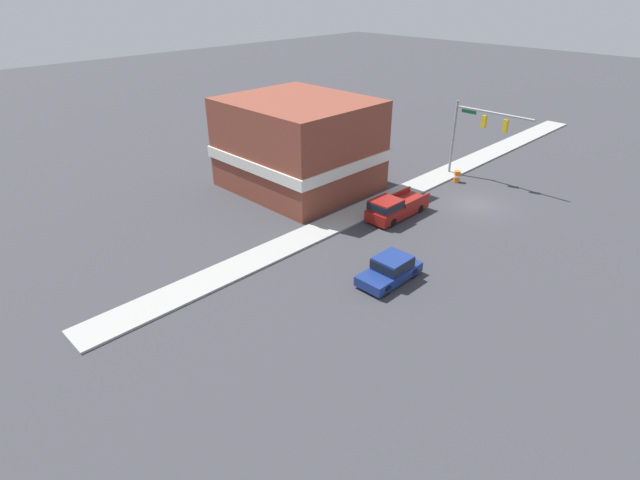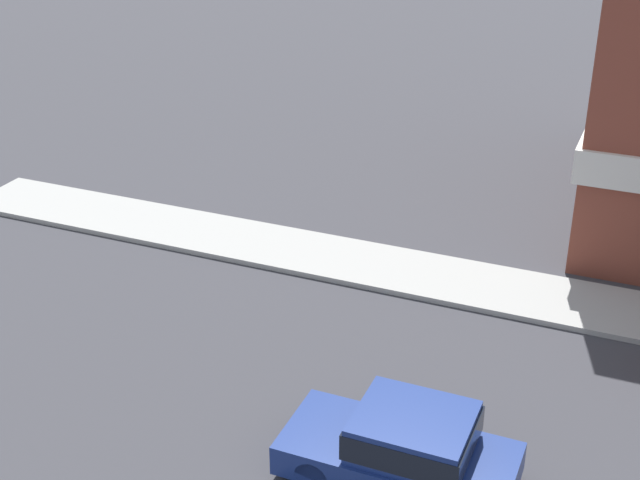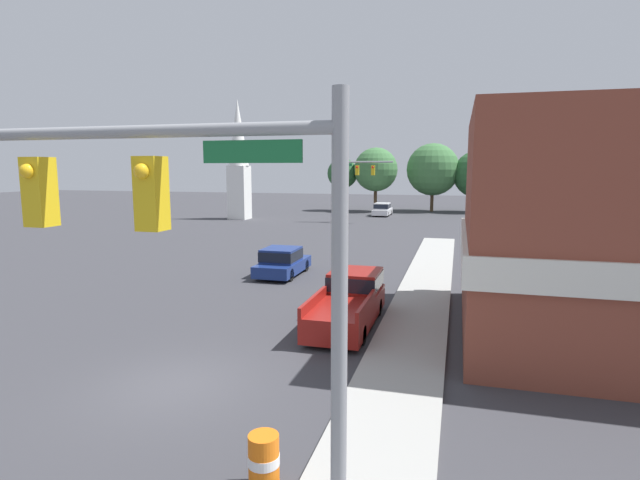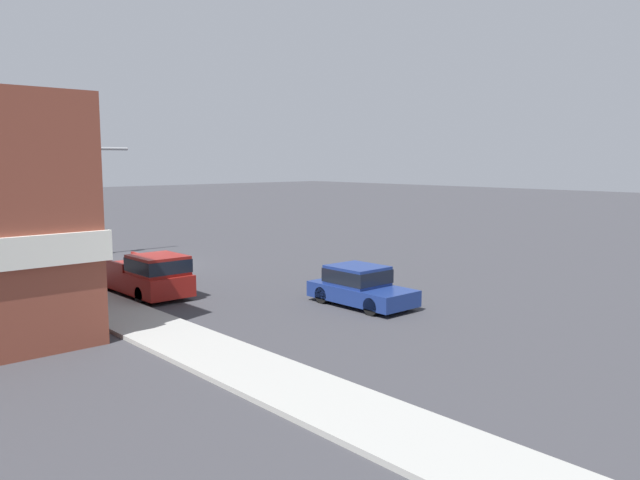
% 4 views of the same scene
% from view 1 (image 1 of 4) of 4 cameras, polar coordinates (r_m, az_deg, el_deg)
% --- Properties ---
extents(ground_plane, '(200.00, 200.00, 0.00)m').
position_cam_1_polar(ground_plane, '(42.38, 17.42, 3.82)').
color(ground_plane, '#38383D').
extents(sidewalk_curb, '(2.40, 60.00, 0.14)m').
position_cam_1_polar(sidewalk_curb, '(44.97, 11.12, 6.10)').
color(sidewalk_curb, '#9E9E99').
rests_on(sidewalk_curb, ground).
extents(near_signal_assembly, '(7.15, 0.49, 6.75)m').
position_cam_1_polar(near_signal_assembly, '(46.45, 17.57, 12.30)').
color(near_signal_assembly, gray).
rests_on(near_signal_assembly, ground).
extents(car_lead, '(1.94, 4.27, 1.53)m').
position_cam_1_polar(car_lead, '(30.44, 8.08, -3.25)').
color(car_lead, black).
rests_on(car_lead, ground).
extents(pickup_truck_parked, '(1.97, 5.59, 1.79)m').
position_cam_1_polar(pickup_truck_parked, '(38.33, 8.43, 3.73)').
color(pickup_truck_parked, black).
rests_on(pickup_truck_parked, ground).
extents(construction_barrel, '(0.58, 0.58, 1.03)m').
position_cam_1_polar(construction_barrel, '(46.65, 15.38, 7.02)').
color(construction_barrel, orange).
rests_on(construction_barrel, ground).
extents(corner_brick_building, '(11.83, 10.48, 7.56)m').
position_cam_1_polar(corner_brick_building, '(43.07, -2.44, 10.75)').
color(corner_brick_building, brown).
rests_on(corner_brick_building, ground).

